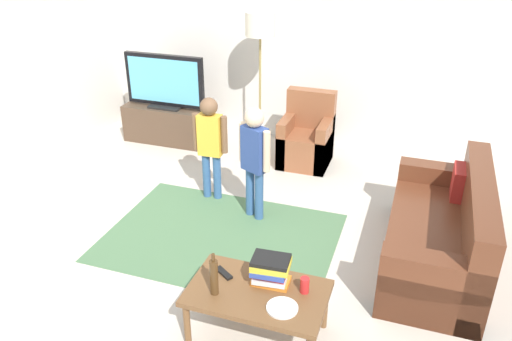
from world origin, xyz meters
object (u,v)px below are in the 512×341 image
object	(u,v)px
tv_remote	(224,273)
child_center	(254,154)
child_near_tv	(210,139)
armchair	(307,140)
plate	(282,308)
coffee_table	(257,296)
bottle	(214,277)
tv_stand	(169,124)
tv	(165,82)
book_stack	(271,270)
couch	(445,237)
soda_can	(305,285)
floor_lamp	(260,32)

from	to	relation	value
tv_remote	child_center	bearing A→B (deg)	134.07
tv_remote	child_near_tv	bearing A→B (deg)	149.92
armchair	plate	xyz separation A→B (m)	(0.60, -3.15, 0.13)
child_center	coffee_table	bearing A→B (deg)	-70.19
bottle	tv_stand	bearing A→B (deg)	122.67
tv_stand	child_near_tv	size ratio (longest dim) A/B	1.04
tv_stand	bottle	size ratio (longest dim) A/B	3.53
tv	child_center	bearing A→B (deg)	-39.78
tv_remote	bottle	bearing A→B (deg)	-51.10
child_near_tv	child_center	world-z (taller)	child_center
child_center	bottle	xyz separation A→B (m)	(0.29, -1.71, -0.15)
armchair	child_center	distance (m)	1.51
tv	armchair	xyz separation A→B (m)	(1.94, -0.02, -0.55)
child_near_tv	book_stack	world-z (taller)	child_near_tv
couch	child_near_tv	xyz separation A→B (m)	(-2.42, 0.45, 0.40)
tv_remote	soda_can	world-z (taller)	soda_can
plate	armchair	bearing A→B (deg)	100.83
tv	child_center	xyz separation A→B (m)	(1.75, -1.46, -0.13)
floor_lamp	tv_stand	bearing A→B (deg)	-173.14
child_center	bottle	bearing A→B (deg)	-80.29
coffee_table	tv_remote	world-z (taller)	tv_remote
soda_can	tv_stand	bearing A→B (deg)	131.69
coffee_table	plate	distance (m)	0.26
floor_lamp	bottle	xyz separation A→B (m)	(0.78, -3.34, -0.98)
tv_stand	coffee_table	distance (m)	3.86
armchair	plate	distance (m)	3.21
tv	bottle	bearing A→B (deg)	-57.16
book_stack	soda_can	xyz separation A→B (m)	(0.26, -0.02, -0.05)
tv	armchair	size ratio (longest dim) A/B	1.22
book_stack	plate	distance (m)	0.31
armchair	coffee_table	distance (m)	3.06
tv_stand	armchair	xyz separation A→B (m)	(1.94, -0.04, 0.05)
armchair	tv	bearing A→B (deg)	179.45
tv	soda_can	distance (m)	3.98
child_center	tv_remote	bearing A→B (deg)	-79.63
armchair	child_center	xyz separation A→B (m)	(-0.19, -1.44, 0.42)
child_center	book_stack	bearing A→B (deg)	-66.73
tv	child_near_tv	xyz separation A→B (m)	(1.18, -1.23, -0.15)
tv	couch	xyz separation A→B (m)	(3.60, -1.68, -0.56)
armchair	couch	bearing A→B (deg)	-45.06
child_near_tv	bottle	bearing A→B (deg)	-65.92
couch	tv_remote	size ratio (longest dim) A/B	10.59
armchair	bottle	distance (m)	3.17
couch	bottle	bearing A→B (deg)	-136.28
floor_lamp	coffee_table	world-z (taller)	floor_lamp
tv_stand	bottle	world-z (taller)	bottle
armchair	plate	size ratio (longest dim) A/B	4.09
tv	coffee_table	bearing A→B (deg)	-52.67
child_near_tv	plate	xyz separation A→B (m)	(1.37, -1.94, -0.27)
tv_stand	tv	size ratio (longest dim) A/B	1.09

